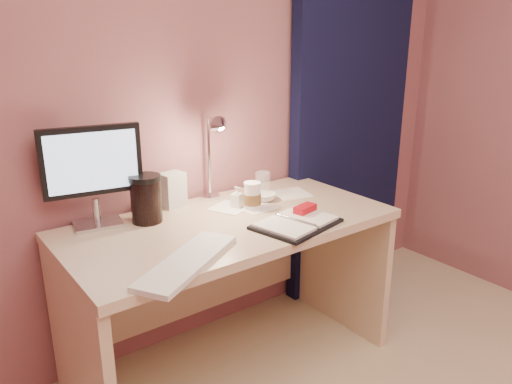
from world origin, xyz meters
TOP-DOWN VIEW (x-y plane):
  - room at (0.95, 1.69)m, footprint 3.50×3.50m
  - desk at (0.00, 1.45)m, footprint 1.40×0.70m
  - monitor at (-0.47, 1.66)m, footprint 0.39×0.17m
  - keyboard at (-0.35, 1.12)m, footprint 0.50×0.38m
  - planner at (0.20, 1.17)m, footprint 0.38×0.32m
  - paper_a at (0.19, 1.44)m, footprint 0.16×0.16m
  - paper_b at (0.45, 1.50)m, footprint 0.20×0.20m
  - paper_c at (0.09, 1.51)m, footprint 0.21×0.21m
  - coffee_cup at (0.16, 1.44)m, footprint 0.08×0.08m
  - clear_cup at (0.30, 1.54)m, footprint 0.07×0.07m
  - bowl at (0.28, 1.50)m, footprint 0.12×0.12m
  - lotion_bottle at (0.12, 1.50)m, footprint 0.06×0.06m
  - dark_jar at (-0.29, 1.58)m, footprint 0.13×0.13m
  - product_box at (-0.11, 1.69)m, footprint 0.12×0.10m
  - desk_lamp at (0.11, 1.58)m, footprint 0.13×0.26m

SIDE VIEW (x-z plane):
  - desk at x=0.00m, z-range 0.14..0.87m
  - paper_a at x=0.19m, z-range 0.73..0.73m
  - paper_c at x=0.09m, z-range 0.73..0.73m
  - paper_b at x=0.45m, z-range 0.73..0.73m
  - keyboard at x=-0.35m, z-range 0.73..0.75m
  - planner at x=0.20m, z-range 0.72..0.77m
  - bowl at x=0.28m, z-range 0.73..0.76m
  - lotion_bottle at x=0.12m, z-range 0.73..0.83m
  - coffee_cup at x=0.16m, z-range 0.73..0.85m
  - clear_cup at x=0.30m, z-range 0.73..0.86m
  - product_box at x=-0.11m, z-range 0.73..0.89m
  - dark_jar at x=-0.29m, z-range 0.73..0.91m
  - monitor at x=-0.47m, z-range 0.77..1.19m
  - desk_lamp at x=0.11m, z-range 0.78..1.20m
  - room at x=0.95m, z-range -0.61..2.89m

